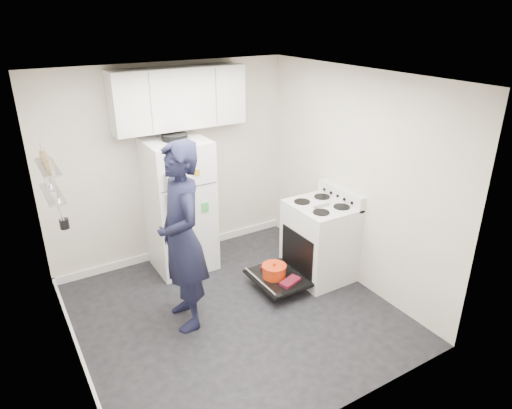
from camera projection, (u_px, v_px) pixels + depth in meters
room at (227, 212)px, 4.51m from camera, size 3.21×3.21×2.51m
electric_range at (319, 241)px, 5.52m from camera, size 0.66×0.76×1.10m
open_oven_door at (276, 275)px, 5.35m from camera, size 0.55×0.70×0.22m
refrigerator at (180, 205)px, 5.61m from camera, size 0.72×0.74×1.73m
upper_cabinets at (179, 98)px, 5.32m from camera, size 1.60×0.33×0.70m
wall_shelf_rack at (51, 181)px, 3.98m from camera, size 0.14×0.60×0.61m
person at (182, 238)px, 4.49m from camera, size 0.54×0.76×1.97m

